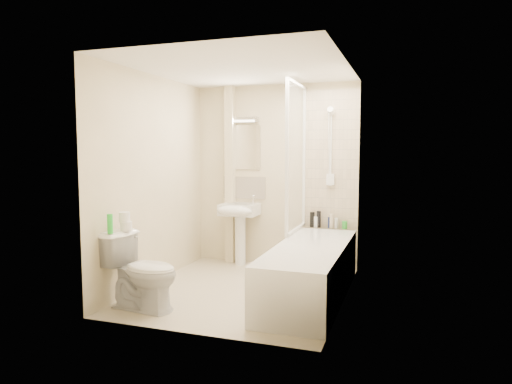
% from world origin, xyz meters
% --- Properties ---
extents(floor, '(2.50, 2.50, 0.00)m').
position_xyz_m(floor, '(0.00, 0.00, 0.00)').
color(floor, beige).
rests_on(floor, ground).
extents(wall_back, '(2.20, 0.02, 2.40)m').
position_xyz_m(wall_back, '(0.00, 1.25, 1.20)').
color(wall_back, beige).
rests_on(wall_back, ground).
extents(wall_left, '(0.02, 2.50, 2.40)m').
position_xyz_m(wall_left, '(-1.10, 0.00, 1.20)').
color(wall_left, beige).
rests_on(wall_left, ground).
extents(wall_right, '(0.02, 2.50, 2.40)m').
position_xyz_m(wall_right, '(1.10, 0.00, 1.20)').
color(wall_right, beige).
rests_on(wall_right, ground).
extents(ceiling, '(2.20, 2.50, 0.02)m').
position_xyz_m(ceiling, '(0.00, 0.00, 2.40)').
color(ceiling, white).
rests_on(ceiling, wall_back).
extents(tile_back, '(0.70, 0.01, 1.75)m').
position_xyz_m(tile_back, '(0.75, 1.24, 1.42)').
color(tile_back, beige).
rests_on(tile_back, wall_back).
extents(tile_right, '(0.01, 2.10, 1.75)m').
position_xyz_m(tile_right, '(1.09, 0.02, 1.42)').
color(tile_right, beige).
rests_on(tile_right, wall_right).
extents(pipe_boxing, '(0.12, 0.12, 2.40)m').
position_xyz_m(pipe_boxing, '(-0.62, 1.19, 1.20)').
color(pipe_boxing, beige).
rests_on(pipe_boxing, ground).
extents(splashback, '(0.60, 0.02, 0.30)m').
position_xyz_m(splashback, '(-0.43, 1.24, 1.03)').
color(splashback, beige).
rests_on(splashback, wall_back).
extents(mirror, '(0.46, 0.01, 0.60)m').
position_xyz_m(mirror, '(-0.43, 1.24, 1.58)').
color(mirror, white).
rests_on(mirror, wall_back).
extents(strip_light, '(0.42, 0.07, 0.07)m').
position_xyz_m(strip_light, '(-0.43, 1.22, 1.95)').
color(strip_light, silver).
rests_on(strip_light, wall_back).
extents(bathtub, '(0.70, 2.10, 0.55)m').
position_xyz_m(bathtub, '(0.75, 0.02, 0.29)').
color(bathtub, white).
rests_on(bathtub, ground).
extents(shower_screen, '(0.04, 0.92, 1.80)m').
position_xyz_m(shower_screen, '(0.40, 0.80, 1.45)').
color(shower_screen, white).
rests_on(shower_screen, bathtub).
extents(shower_fixture, '(0.10, 0.16, 0.99)m').
position_xyz_m(shower_fixture, '(0.75, 1.19, 1.55)').
color(shower_fixture, white).
rests_on(shower_fixture, wall_back).
extents(pedestal_sink, '(0.49, 0.46, 0.94)m').
position_xyz_m(pedestal_sink, '(-0.43, 1.01, 0.66)').
color(pedestal_sink, white).
rests_on(pedestal_sink, ground).
extents(bottle_black_a, '(0.06, 0.06, 0.20)m').
position_xyz_m(bottle_black_a, '(0.53, 1.16, 0.65)').
color(bottle_black_a, black).
rests_on(bottle_black_a, bathtub).
extents(bottle_white_a, '(0.06, 0.06, 0.14)m').
position_xyz_m(bottle_white_a, '(0.58, 1.16, 0.62)').
color(bottle_white_a, white).
rests_on(bottle_white_a, bathtub).
extents(bottle_black_b, '(0.05, 0.05, 0.21)m').
position_xyz_m(bottle_black_b, '(0.61, 1.16, 0.66)').
color(bottle_black_b, black).
rests_on(bottle_black_b, bathtub).
extents(bottle_blue, '(0.04, 0.04, 0.14)m').
position_xyz_m(bottle_blue, '(0.76, 1.16, 0.62)').
color(bottle_blue, '#121E4F').
rests_on(bottle_blue, bathtub).
extents(bottle_cream, '(0.06, 0.06, 0.18)m').
position_xyz_m(bottle_cream, '(0.78, 1.16, 0.64)').
color(bottle_cream, beige).
rests_on(bottle_cream, bathtub).
extents(bottle_white_b, '(0.05, 0.05, 0.13)m').
position_xyz_m(bottle_white_b, '(0.84, 1.16, 0.62)').
color(bottle_white_b, silver).
rests_on(bottle_white_b, bathtub).
extents(bottle_green, '(0.07, 0.07, 0.10)m').
position_xyz_m(bottle_green, '(0.95, 1.16, 0.60)').
color(bottle_green, green).
rests_on(bottle_green, bathtub).
extents(toilet, '(0.59, 0.83, 0.75)m').
position_xyz_m(toilet, '(-0.72, -0.85, 0.37)').
color(toilet, white).
rests_on(toilet, ground).
extents(toilet_roll_lower, '(0.12, 0.12, 0.09)m').
position_xyz_m(toilet_roll_lower, '(-0.94, -0.79, 0.79)').
color(toilet_roll_lower, white).
rests_on(toilet_roll_lower, toilet).
extents(toilet_roll_upper, '(0.11, 0.11, 0.09)m').
position_xyz_m(toilet_roll_upper, '(-0.95, -0.79, 0.89)').
color(toilet_roll_upper, white).
rests_on(toilet_roll_upper, toilet_roll_lower).
extents(green_bottle, '(0.05, 0.05, 0.19)m').
position_xyz_m(green_bottle, '(-0.98, -0.98, 0.84)').
color(green_bottle, green).
rests_on(green_bottle, toilet).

